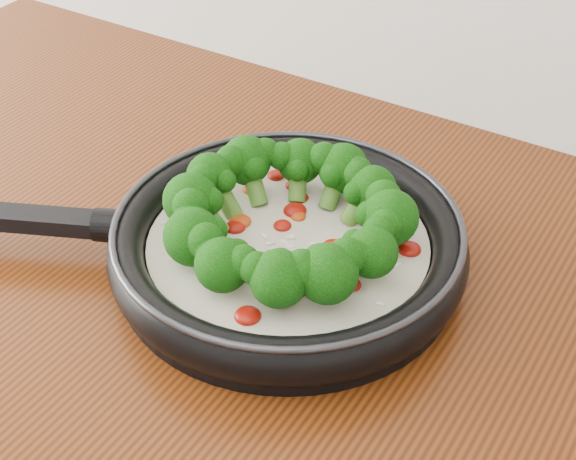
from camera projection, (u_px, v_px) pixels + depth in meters
The scene contains 1 object.
skillet at pixel (284, 239), 0.83m from camera, with size 0.58×0.47×0.10m.
Camera 1 is at (0.29, 0.58, 1.45)m, focal length 52.86 mm.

